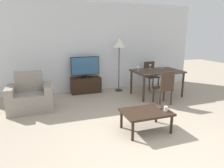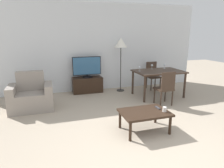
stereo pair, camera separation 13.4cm
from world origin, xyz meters
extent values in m
plane|color=tan|center=(0.00, 0.00, 0.00)|extent=(18.00, 18.00, 0.00)
cube|color=silver|center=(0.00, 3.85, 1.35)|extent=(6.82, 0.06, 2.70)
cube|color=gray|center=(-1.91, 2.56, 0.22)|extent=(0.63, 0.68, 0.43)
cube|color=gray|center=(-1.91, 2.80, 0.66)|extent=(0.63, 0.20, 0.46)
cube|color=gray|center=(-2.31, 2.56, 0.31)|extent=(0.18, 0.68, 0.61)
cube|color=gray|center=(-1.50, 2.56, 0.31)|extent=(0.18, 0.68, 0.61)
cube|color=black|center=(-0.37, 3.59, 0.24)|extent=(0.90, 0.38, 0.47)
cylinder|color=black|center=(-0.37, 3.59, 0.49)|extent=(0.30, 0.30, 0.03)
cylinder|color=black|center=(-0.37, 3.59, 0.53)|extent=(0.04, 0.04, 0.05)
cube|color=black|center=(-0.37, 3.59, 0.83)|extent=(0.86, 0.04, 0.55)
cube|color=#2D5B84|center=(-0.37, 3.57, 0.83)|extent=(0.82, 0.01, 0.52)
cube|color=black|center=(0.16, 0.76, 0.37)|extent=(0.88, 0.62, 0.04)
cylinder|color=black|center=(-0.23, 0.51, 0.17)|extent=(0.05, 0.05, 0.35)
cylinder|color=black|center=(0.55, 0.51, 0.17)|extent=(0.05, 0.05, 0.35)
cylinder|color=black|center=(-0.23, 1.01, 0.17)|extent=(0.05, 0.05, 0.35)
cylinder|color=black|center=(0.55, 1.01, 0.17)|extent=(0.05, 0.05, 0.35)
cube|color=#38281E|center=(1.52, 2.62, 0.72)|extent=(1.36, 0.91, 0.04)
cylinder|color=#38281E|center=(0.90, 2.23, 0.35)|extent=(0.06, 0.06, 0.70)
cylinder|color=#38281E|center=(2.14, 2.23, 0.35)|extent=(0.06, 0.06, 0.70)
cylinder|color=#38281E|center=(0.90, 3.02, 0.35)|extent=(0.06, 0.06, 0.70)
cylinder|color=#38281E|center=(2.14, 3.02, 0.35)|extent=(0.06, 0.06, 0.70)
cube|color=#38281E|center=(1.28, 1.94, 0.41)|extent=(0.40, 0.40, 0.04)
cylinder|color=#38281E|center=(1.12, 2.10, 0.20)|extent=(0.04, 0.04, 0.39)
cylinder|color=#38281E|center=(1.44, 2.10, 0.20)|extent=(0.04, 0.04, 0.39)
cylinder|color=#38281E|center=(1.12, 1.77, 0.20)|extent=(0.04, 0.04, 0.39)
cylinder|color=#38281E|center=(1.44, 1.77, 0.20)|extent=(0.04, 0.04, 0.39)
cube|color=#38281E|center=(1.28, 1.75, 0.65)|extent=(0.37, 0.04, 0.45)
cube|color=#38281E|center=(1.76, 3.31, 0.41)|extent=(0.40, 0.40, 0.04)
cylinder|color=#38281E|center=(1.59, 3.14, 0.20)|extent=(0.04, 0.04, 0.39)
cylinder|color=#38281E|center=(1.92, 3.14, 0.20)|extent=(0.04, 0.04, 0.39)
cylinder|color=#38281E|center=(1.59, 3.47, 0.20)|extent=(0.04, 0.04, 0.39)
cylinder|color=#38281E|center=(1.92, 3.47, 0.20)|extent=(0.04, 0.04, 0.39)
cube|color=#38281E|center=(1.76, 3.49, 0.65)|extent=(0.37, 0.04, 0.45)
cylinder|color=black|center=(0.67, 3.45, 0.01)|extent=(0.24, 0.24, 0.02)
cylinder|color=black|center=(0.67, 3.45, 0.70)|extent=(0.02, 0.02, 1.35)
cone|color=white|center=(0.67, 3.45, 1.51)|extent=(0.37, 0.37, 0.28)
cube|color=#38383D|center=(0.47, 0.84, 0.40)|extent=(0.04, 0.15, 0.02)
cylinder|color=white|center=(0.50, 0.65, 0.43)|extent=(0.07, 0.07, 0.09)
cylinder|color=silver|center=(1.88, 2.90, 0.75)|extent=(0.06, 0.06, 0.01)
cylinder|color=silver|center=(1.88, 2.90, 0.79)|extent=(0.01, 0.01, 0.07)
sphere|color=silver|center=(1.88, 2.90, 0.86)|extent=(0.07, 0.07, 0.07)
cylinder|color=silver|center=(0.97, 2.74, 0.75)|extent=(0.06, 0.06, 0.01)
cylinder|color=silver|center=(0.97, 2.74, 0.79)|extent=(0.01, 0.01, 0.07)
sphere|color=silver|center=(0.97, 2.74, 0.86)|extent=(0.07, 0.07, 0.07)
cylinder|color=silver|center=(1.47, 2.93, 0.75)|extent=(0.06, 0.06, 0.01)
cylinder|color=silver|center=(1.47, 2.93, 0.79)|extent=(0.01, 0.01, 0.07)
sphere|color=silver|center=(1.47, 2.93, 0.86)|extent=(0.07, 0.07, 0.07)
camera|label=1|loc=(-1.57, -2.27, 1.78)|focal=32.00mm
camera|label=2|loc=(-1.45, -2.31, 1.78)|focal=32.00mm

